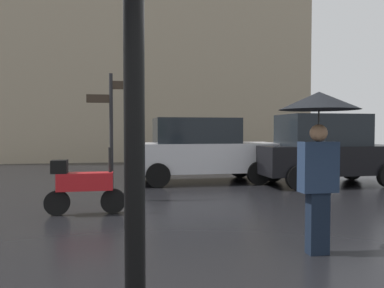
% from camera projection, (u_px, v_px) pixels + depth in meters
% --- Properties ---
extents(pedestrian_with_umbrella, '(0.99, 0.99, 2.03)m').
position_uv_depth(pedestrian_with_umbrella, '(319.00, 127.00, 4.74)').
color(pedestrian_with_umbrella, black).
rests_on(pedestrian_with_umbrella, ground).
extents(parked_scooter, '(1.46, 0.32, 1.23)m').
position_uv_depth(parked_scooter, '(83.00, 184.00, 7.01)').
color(parked_scooter, black).
rests_on(parked_scooter, ground).
extents(parked_car_left, '(4.05, 1.87, 1.99)m').
position_uv_depth(parked_car_left, '(326.00, 150.00, 10.82)').
color(parked_car_left, black).
rests_on(parked_car_left, ground).
extents(parked_car_right, '(4.39, 1.89, 1.90)m').
position_uv_depth(parked_car_right, '(201.00, 150.00, 11.35)').
color(parked_car_right, silver).
rests_on(parked_car_right, ground).
extents(street_signpost, '(1.08, 0.08, 2.78)m').
position_uv_depth(street_signpost, '(111.00, 124.00, 8.33)').
color(street_signpost, black).
rests_on(street_signpost, ground).
extents(building_block, '(19.00, 2.36, 15.32)m').
position_uv_depth(building_block, '(126.00, 9.00, 19.25)').
color(building_block, gray).
rests_on(building_block, ground).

